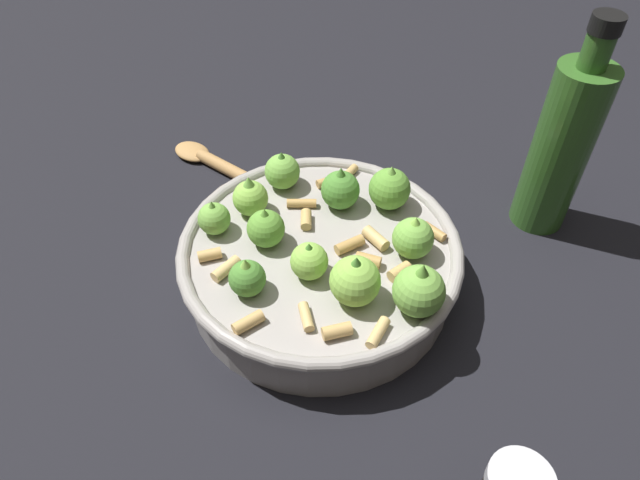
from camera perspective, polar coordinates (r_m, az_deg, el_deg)
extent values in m
plane|color=black|center=(0.60, 0.00, -4.22)|extent=(2.40, 2.40, 0.00)
cylinder|color=#9E9993|center=(0.58, 0.00, -2.53)|extent=(0.27, 0.27, 0.05)
torus|color=#9E9993|center=(0.56, 0.00, -0.71)|extent=(0.28, 0.28, 0.01)
sphere|color=#4C8933|center=(0.52, -7.28, -3.82)|extent=(0.03, 0.03, 0.03)
cone|color=#8CC64C|center=(0.50, -7.47, -2.52)|extent=(0.02, 0.02, 0.01)
sphere|color=#8CC64C|center=(0.59, -6.97, 4.18)|extent=(0.04, 0.04, 0.04)
cone|color=#75B247|center=(0.58, -7.14, 5.62)|extent=(0.02, 0.02, 0.02)
sphere|color=#75B247|center=(0.55, 9.27, 0.18)|extent=(0.04, 0.04, 0.04)
cone|color=#8CC64C|center=(0.54, 9.51, 1.64)|extent=(0.02, 0.02, 0.01)
sphere|color=#75B247|center=(0.62, -3.79, 6.85)|extent=(0.04, 0.04, 0.04)
cone|color=#4C8933|center=(0.61, -3.87, 8.22)|extent=(0.02, 0.02, 0.01)
sphere|color=#8CC64C|center=(0.50, 3.52, -4.12)|extent=(0.05, 0.05, 0.05)
cone|color=#4C8933|center=(0.49, 3.64, -2.42)|extent=(0.02, 0.02, 0.02)
sphere|color=#4C8933|center=(0.59, 2.05, 5.02)|extent=(0.04, 0.04, 0.04)
cone|color=#4C8933|center=(0.58, 2.10, 6.57)|extent=(0.02, 0.02, 0.02)
sphere|color=#75B247|center=(0.58, -10.54, 2.11)|extent=(0.03, 0.03, 0.03)
cone|color=#75B247|center=(0.57, -10.75, 3.32)|extent=(0.01, 0.01, 0.01)
sphere|color=#609E38|center=(0.56, -5.43, 1.15)|extent=(0.04, 0.04, 0.04)
cone|color=#609E38|center=(0.54, -5.56, 2.53)|extent=(0.02, 0.02, 0.01)
sphere|color=#75B247|center=(0.50, 9.85, -5.06)|extent=(0.05, 0.05, 0.05)
cone|color=#609E38|center=(0.48, 10.19, -3.25)|extent=(0.02, 0.02, 0.02)
sphere|color=#8CC64C|center=(0.53, -1.08, -2.13)|extent=(0.04, 0.04, 0.04)
cone|color=#4C8933|center=(0.51, -1.11, -0.85)|extent=(0.01, 0.01, 0.01)
sphere|color=#609E38|center=(0.60, 6.97, 5.10)|extent=(0.04, 0.04, 0.04)
cone|color=#75B247|center=(0.58, 7.15, 6.68)|extent=(0.02, 0.02, 0.02)
cylinder|color=tan|center=(0.56, 2.98, -0.49)|extent=(0.03, 0.03, 0.01)
cylinder|color=tan|center=(0.54, 7.93, -3.21)|extent=(0.02, 0.03, 0.01)
cylinder|color=tan|center=(0.58, 11.34, 0.82)|extent=(0.03, 0.02, 0.01)
cylinder|color=tan|center=(0.50, -7.18, -8.17)|extent=(0.02, 0.03, 0.01)
cylinder|color=tan|center=(0.57, 5.59, 0.16)|extent=(0.03, 0.02, 0.01)
cylinder|color=tan|center=(0.50, -1.40, -7.68)|extent=(0.02, 0.03, 0.01)
cylinder|color=tan|center=(0.56, -10.97, -1.46)|extent=(0.02, 0.02, 0.01)
cylinder|color=tan|center=(0.49, 1.71, -9.09)|extent=(0.03, 0.03, 0.01)
cylinder|color=tan|center=(0.64, 2.95, 6.72)|extent=(0.01, 0.03, 0.01)
cylinder|color=tan|center=(0.58, -1.40, 2.06)|extent=(0.02, 0.03, 0.01)
cylinder|color=tan|center=(0.54, 4.73, -2.19)|extent=(0.03, 0.02, 0.01)
cylinder|color=tan|center=(0.54, -9.36, -2.86)|extent=(0.02, 0.03, 0.01)
cylinder|color=tan|center=(0.49, 5.82, -9.21)|extent=(0.01, 0.03, 0.01)
cylinder|color=tan|center=(0.60, -1.84, 3.70)|extent=(0.03, 0.02, 0.01)
cylinder|color=tan|center=(0.63, 0.78, 5.88)|extent=(0.02, 0.03, 0.01)
cylinder|color=#336023|center=(0.66, 22.84, 8.19)|extent=(0.06, 0.06, 0.19)
cylinder|color=#336023|center=(0.60, 25.95, 16.68)|extent=(0.03, 0.03, 0.04)
cylinder|color=black|center=(0.59, 26.76, 18.78)|extent=(0.03, 0.03, 0.02)
cylinder|color=#B2844C|center=(0.70, -5.78, 5.30)|extent=(0.21, 0.05, 0.02)
ellipsoid|color=#B2844C|center=(0.78, -12.66, 8.62)|extent=(0.06, 0.04, 0.01)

